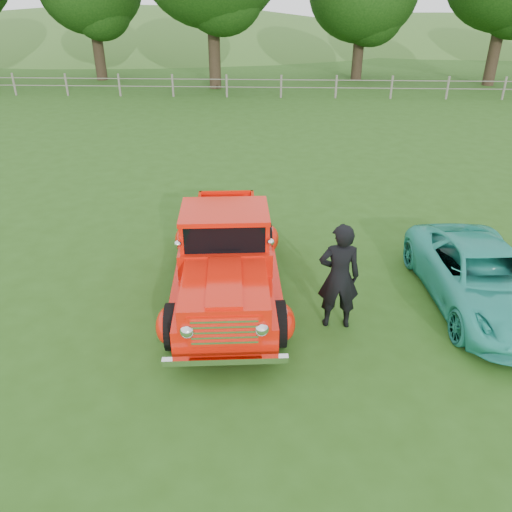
{
  "coord_description": "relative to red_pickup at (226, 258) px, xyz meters",
  "views": [
    {
      "loc": [
        0.05,
        -6.56,
        5.05
      ],
      "look_at": [
        -0.34,
        1.2,
        0.98
      ],
      "focal_mm": 35.0,
      "sensor_mm": 36.0,
      "label": 1
    }
  ],
  "objects": [
    {
      "name": "ground",
      "position": [
        0.9,
        -1.44,
        -0.8
      ],
      "size": [
        140.0,
        140.0,
        0.0
      ],
      "primitive_type": "plane",
      "color": "#274E14",
      "rests_on": "ground"
    },
    {
      "name": "distant_hills",
      "position": [
        -3.18,
        58.03,
        -5.34
      ],
      "size": [
        116.0,
        60.0,
        18.0
      ],
      "color": "#3B6424",
      "rests_on": "ground"
    },
    {
      "name": "teal_sedan",
      "position": [
        4.64,
        -0.08,
        -0.24
      ],
      "size": [
        2.15,
        4.15,
        1.12
      ],
      "primitive_type": "imported",
      "rotation": [
        0.0,
        0.0,
        0.08
      ],
      "color": "teal",
      "rests_on": "ground"
    },
    {
      "name": "man",
      "position": [
        1.96,
        -0.84,
        0.15
      ],
      "size": [
        0.7,
        0.47,
        1.89
      ],
      "primitive_type": "imported",
      "rotation": [
        0.0,
        0.0,
        3.16
      ],
      "color": "black",
      "rests_on": "ground"
    },
    {
      "name": "fence_line",
      "position": [
        0.9,
        20.56,
        -0.19
      ],
      "size": [
        48.0,
        0.12,
        1.2
      ],
      "color": "slate",
      "rests_on": "ground"
    },
    {
      "name": "red_pickup",
      "position": [
        0.0,
        0.0,
        0.0
      ],
      "size": [
        2.57,
        5.13,
        1.78
      ],
      "rotation": [
        0.0,
        0.0,
        0.1
      ],
      "color": "black",
      "rests_on": "ground"
    }
  ]
}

